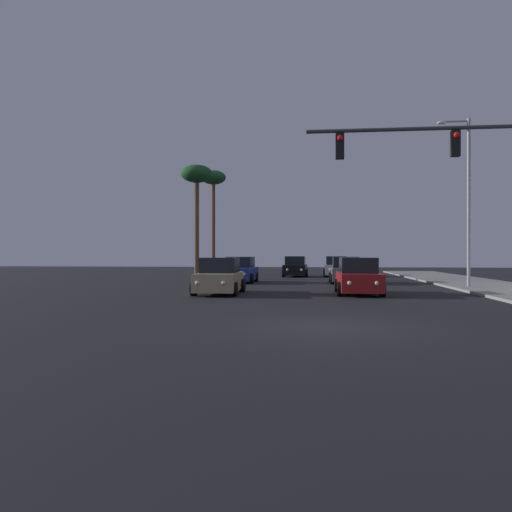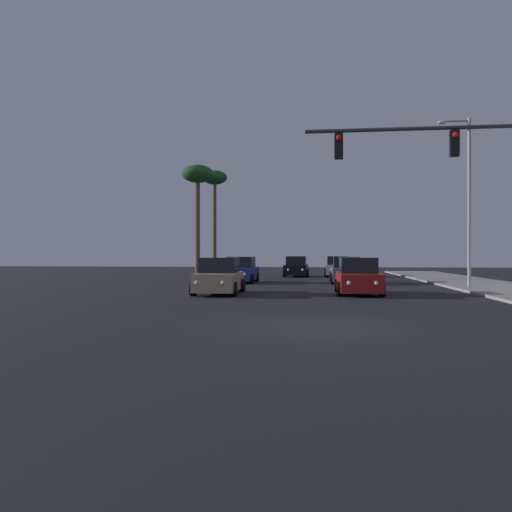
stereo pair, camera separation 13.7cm
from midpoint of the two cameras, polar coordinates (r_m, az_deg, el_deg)
The scene contains 11 objects.
ground_plane at distance 12.80m, azimuth 7.63°, elevation -8.02°, with size 120.00×120.00×0.00m, color black.
car_red at distance 23.40m, azimuth 11.45°, elevation -2.43°, with size 2.04×4.32×1.68m.
car_blue at distance 32.48m, azimuth -1.93°, elevation -1.70°, with size 2.04×4.34×1.68m.
car_tan at distance 23.21m, azimuth -4.35°, elevation -2.45°, with size 2.04×4.34×1.68m.
car_black at distance 41.35m, azimuth 4.42°, elevation -1.30°, with size 2.04×4.34×1.68m.
car_grey at distance 32.34m, azimuth 10.09°, elevation -1.72°, with size 2.04×4.32×1.68m.
car_white at distance 42.11m, azimuth 9.05°, elevation -1.28°, with size 2.04×4.34×1.68m.
traffic_light_mast at distance 18.94m, azimuth 22.93°, elevation 9.09°, with size 8.02×0.36×6.50m.
street_lamp at distance 29.11m, azimuth 22.76°, elevation 6.65°, with size 1.74×0.24×9.00m.
palm_tree_mid at distance 38.09m, azimuth -6.90°, elevation 8.62°, with size 2.40×2.40×8.55m.
palm_tree_far at distance 48.08m, azimuth -4.98°, elevation 8.20°, with size 2.40×2.40×9.83m.
Camera 1 is at (-0.34, -12.68, 1.82)m, focal length 35.00 mm.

